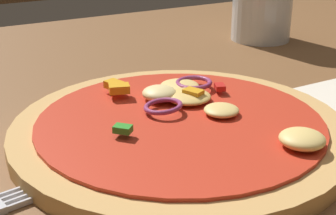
% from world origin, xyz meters
% --- Properties ---
extents(dining_table, '(1.42, 0.94, 0.04)m').
position_xyz_m(dining_table, '(0.00, 0.00, 0.02)').
color(dining_table, brown).
rests_on(dining_table, ground).
extents(pizza, '(0.27, 0.27, 0.03)m').
position_xyz_m(pizza, '(-0.00, 0.01, 0.05)').
color(pizza, tan).
rests_on(pizza, dining_table).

